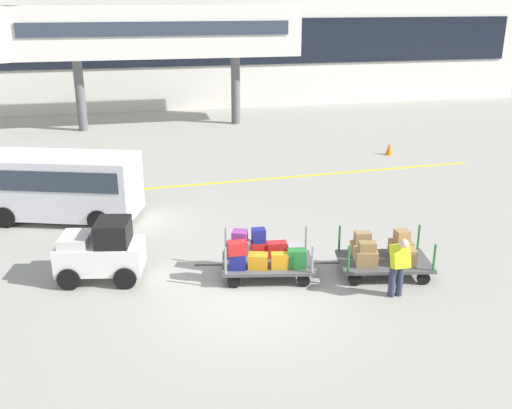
{
  "coord_description": "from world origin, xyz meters",
  "views": [
    {
      "loc": [
        -2.57,
        -12.12,
        6.78
      ],
      "look_at": [
        0.95,
        3.6,
        1.03
      ],
      "focal_mm": 41.03,
      "sensor_mm": 36.0,
      "label": 1
    }
  ],
  "objects_px": {
    "baggage_cart_lead": "(264,256)",
    "safety_cone_far": "(389,149)",
    "shuttle_van": "(60,182)",
    "baggage_cart_middle": "(383,255)",
    "baggage_tug": "(101,252)",
    "baggage_handler": "(399,264)"
  },
  "relations": [
    {
      "from": "baggage_cart_lead",
      "to": "safety_cone_far",
      "type": "distance_m",
      "value": 13.55
    },
    {
      "from": "baggage_tug",
      "to": "baggage_cart_middle",
      "type": "bearing_deg",
      "value": -10.3
    },
    {
      "from": "safety_cone_far",
      "to": "baggage_handler",
      "type": "bearing_deg",
      "value": -114.06
    },
    {
      "from": "baggage_tug",
      "to": "shuttle_van",
      "type": "distance_m",
      "value": 4.88
    },
    {
      "from": "shuttle_van",
      "to": "safety_cone_far",
      "type": "xyz_separation_m",
      "value": [
        13.72,
        5.24,
        -0.96
      ]
    },
    {
      "from": "baggage_cart_middle",
      "to": "baggage_tug",
      "type": "bearing_deg",
      "value": 169.7
    },
    {
      "from": "baggage_handler",
      "to": "safety_cone_far",
      "type": "xyz_separation_m",
      "value": [
        5.55,
        12.43,
        -0.59
      ]
    },
    {
      "from": "baggage_cart_lead",
      "to": "safety_cone_far",
      "type": "height_order",
      "value": "baggage_cart_lead"
    },
    {
      "from": "baggage_cart_lead",
      "to": "baggage_cart_middle",
      "type": "height_order",
      "value": "baggage_cart_lead"
    },
    {
      "from": "baggage_tug",
      "to": "safety_cone_far",
      "type": "height_order",
      "value": "baggage_tug"
    },
    {
      "from": "shuttle_van",
      "to": "safety_cone_far",
      "type": "height_order",
      "value": "shuttle_van"
    },
    {
      "from": "baggage_tug",
      "to": "baggage_handler",
      "type": "height_order",
      "value": "baggage_tug"
    },
    {
      "from": "baggage_cart_lead",
      "to": "safety_cone_far",
      "type": "bearing_deg",
      "value": 51.84
    },
    {
      "from": "baggage_cart_lead",
      "to": "safety_cone_far",
      "type": "relative_size",
      "value": 5.6
    },
    {
      "from": "baggage_handler",
      "to": "shuttle_van",
      "type": "distance_m",
      "value": 10.89
    },
    {
      "from": "baggage_cart_middle",
      "to": "shuttle_van",
      "type": "distance_m",
      "value": 10.28
    },
    {
      "from": "baggage_cart_lead",
      "to": "shuttle_van",
      "type": "height_order",
      "value": "shuttle_van"
    },
    {
      "from": "baggage_cart_middle",
      "to": "safety_cone_far",
      "type": "bearing_deg",
      "value": 64.42
    },
    {
      "from": "baggage_tug",
      "to": "shuttle_van",
      "type": "relative_size",
      "value": 0.44
    },
    {
      "from": "safety_cone_far",
      "to": "shuttle_van",
      "type": "bearing_deg",
      "value": -159.09
    },
    {
      "from": "shuttle_van",
      "to": "safety_cone_far",
      "type": "relative_size",
      "value": 9.37
    },
    {
      "from": "baggage_cart_lead",
      "to": "baggage_cart_middle",
      "type": "distance_m",
      "value": 3.06
    }
  ]
}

